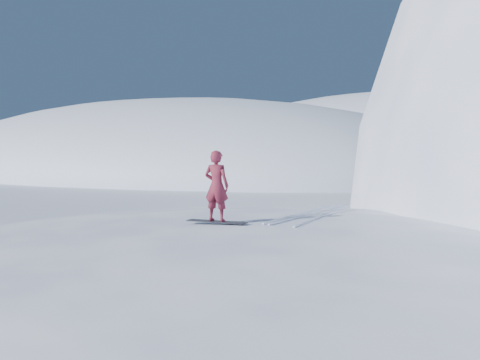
% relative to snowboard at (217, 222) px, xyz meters
% --- Properties ---
extents(ground, '(400.00, 400.00, 0.00)m').
position_rel_snowboard_xyz_m(ground, '(2.11, -1.19, -2.41)').
color(ground, white).
rests_on(ground, ground).
extents(near_ridge, '(36.00, 28.00, 4.80)m').
position_rel_snowboard_xyz_m(near_ridge, '(3.11, 1.81, -2.41)').
color(near_ridge, white).
rests_on(near_ridge, ground).
extents(far_ridge_a, '(120.00, 70.00, 28.00)m').
position_rel_snowboard_xyz_m(far_ridge_a, '(-67.89, 58.81, -2.41)').
color(far_ridge_a, white).
rests_on(far_ridge_a, ground).
extents(far_ridge_c, '(140.00, 90.00, 36.00)m').
position_rel_snowboard_xyz_m(far_ridge_c, '(-37.89, 108.81, -2.41)').
color(far_ridge_c, white).
rests_on(far_ridge_c, ground).
extents(wind_bumps, '(16.00, 14.40, 1.00)m').
position_rel_snowboard_xyz_m(wind_bumps, '(1.55, 0.93, -2.41)').
color(wind_bumps, white).
rests_on(wind_bumps, ground).
extents(snowboard, '(1.74, 0.75, 0.03)m').
position_rel_snowboard_xyz_m(snowboard, '(0.00, 0.00, 0.00)').
color(snowboard, black).
rests_on(snowboard, near_ridge).
extents(snowboarder, '(0.79, 0.62, 1.91)m').
position_rel_snowboard_xyz_m(snowboarder, '(0.00, 0.00, 0.97)').
color(snowboarder, maroon).
rests_on(snowboarder, snowboard).
extents(vapor_plume, '(8.73, 6.99, 6.11)m').
position_rel_snowboard_xyz_m(vapor_plume, '(-45.00, 32.16, -2.41)').
color(vapor_plume, white).
rests_on(vapor_plume, ground).
extents(board_tracks, '(2.10, 5.95, 0.04)m').
position_rel_snowboard_xyz_m(board_tracks, '(1.00, 3.44, 0.01)').
color(board_tracks, silver).
rests_on(board_tracks, ground).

